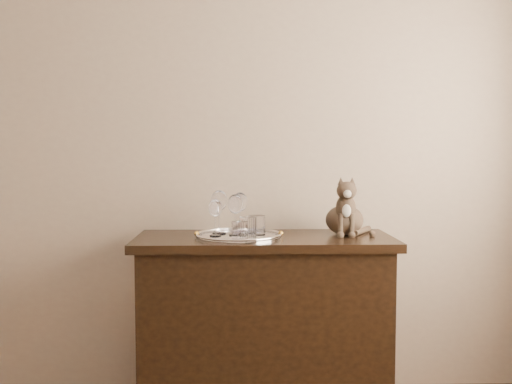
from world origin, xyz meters
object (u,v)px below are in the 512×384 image
wine_glass_a (219,212)px  tumbler_c (257,225)px  wine_glass_d (235,215)px  cat (345,205)px  tray (239,236)px  sideboard (264,326)px  tumbler_b (240,230)px  wine_glass_c (215,218)px  tumbler_a (248,227)px  wine_glass_b (240,212)px

wine_glass_a → tumbler_c: wine_glass_a is taller
wine_glass_d → cat: (0.52, 0.08, 0.04)m
tray → wine_glass_d: size_ratio=2.08×
sideboard → cat: size_ratio=4.30×
wine_glass_a → tumbler_b: wine_glass_a is taller
tray → tumbler_c: size_ratio=4.39×
tumbler_b → wine_glass_c: bearing=136.2°
tray → wine_glass_c: size_ratio=2.35×
wine_glass_a → tumbler_c: size_ratio=2.27×
wine_glass_c → tumbler_a: size_ratio=1.89×
wine_glass_d → wine_glass_c: bearing=-172.8°
tumbler_c → cat: size_ratio=0.33×
wine_glass_d → cat: size_ratio=0.69×
cat → wine_glass_b: bearing=-176.4°
wine_glass_b → wine_glass_c: 0.16m
tray → wine_glass_b: wine_glass_b is taller
wine_glass_b → tumbler_a: 0.16m
tray → wine_glass_c: (-0.11, -0.01, 0.09)m
tumbler_c → wine_glass_c: bearing=-171.9°
wine_glass_b → tumbler_c: size_ratio=2.12×
wine_glass_b → tumbler_b: (-0.00, -0.22, -0.06)m
wine_glass_a → wine_glass_b: bearing=18.6°
wine_glass_a → wine_glass_b: 0.10m
wine_glass_c → tray: bearing=5.0°
wine_glass_b → wine_glass_d: wine_glass_b is taller
sideboard → cat: (0.39, 0.06, 0.56)m
tumbler_c → tumbler_a: bearing=-123.3°
wine_glass_b → cat: cat is taller
wine_glass_d → tray: bearing=-8.1°
wine_glass_c → wine_glass_d: (0.09, 0.01, 0.01)m
sideboard → wine_glass_d: bearing=-172.3°
cat → wine_glass_a: bearing=-172.9°
wine_glass_c → tumbler_a: wine_glass_c is taller
sideboard → wine_glass_b: bearing=144.5°
sideboard → wine_glass_a: wine_glass_a is taller
sideboard → tumbler_c: (-0.04, -0.00, 0.48)m
wine_glass_a → tumbler_a: bearing=-40.3°
wine_glass_a → wine_glass_c: 0.08m
tray → wine_glass_b: 0.14m
wine_glass_a → tumbler_b: 0.22m
tray → wine_glass_d: wine_glass_d is taller
wine_glass_a → wine_glass_d: size_ratio=1.07×
wine_glass_d → cat: bearing=8.8°
tray → wine_glass_d: bearing=171.9°
wine_glass_b → wine_glass_c: bearing=-135.7°
wine_glass_b → wine_glass_c: size_ratio=1.14×
sideboard → wine_glass_a: size_ratio=5.81×
tumbler_b → tumbler_a: bearing=62.3°
sideboard → wine_glass_c: 0.57m
tumbler_a → tumbler_c: (0.04, 0.06, 0.00)m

